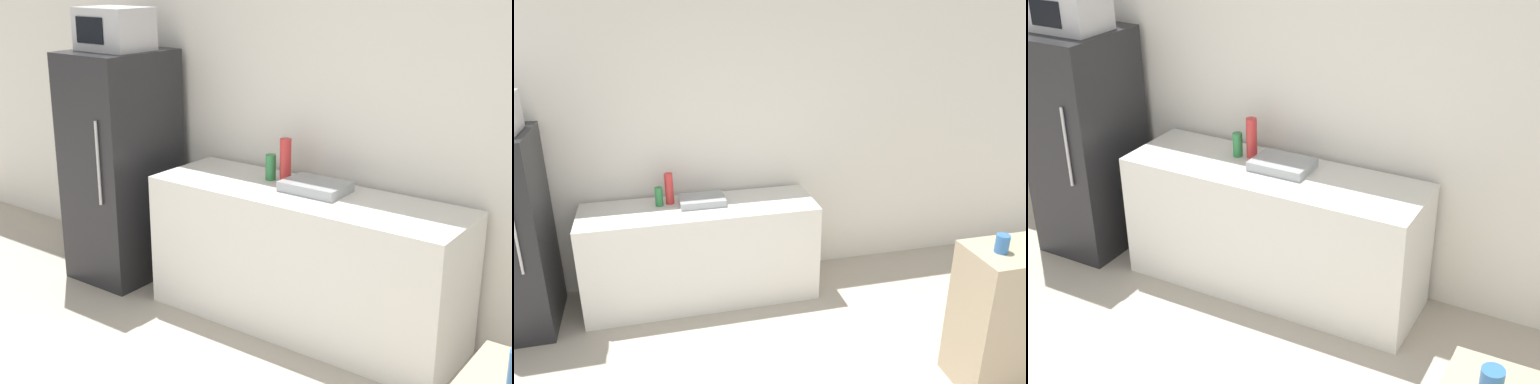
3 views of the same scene
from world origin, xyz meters
The scene contains 7 objects.
wall_back centered at (0.00, 3.22, 1.30)m, with size 8.00×0.06×2.60m, color white.
counter centered at (0.02, 2.85, 0.43)m, with size 1.97×0.61×0.86m, color silver.
sink_basin centered at (0.05, 2.91, 0.89)m, with size 0.38×0.27×0.06m, color #9EA3A8.
bottle_tall centered at (-0.21, 2.98, 1.00)m, with size 0.07×0.07×0.27m, color red.
bottle_short centered at (-0.30, 2.95, 0.94)m, with size 0.06×0.06×0.16m, color #2D7F42.
shelf_cabinet centered at (1.98, 1.30, 0.51)m, with size 0.85×0.43×1.01m, color tan.
jar centered at (1.73, 1.29, 1.07)m, with size 0.08×0.08×0.12m, color #336BB2.
Camera 2 is at (-0.34, -1.04, 2.47)m, focal length 35.00 mm.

